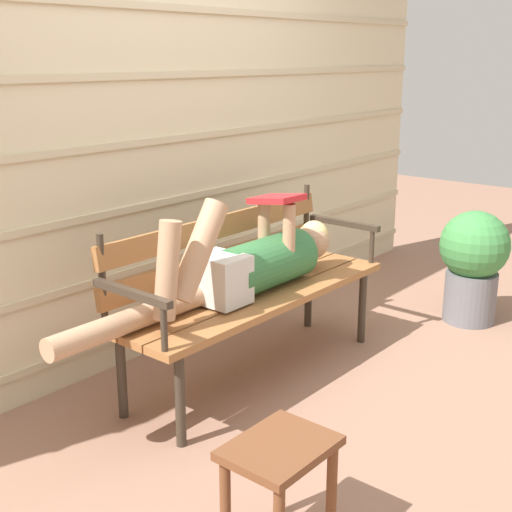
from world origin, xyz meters
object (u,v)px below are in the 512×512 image
object	(u,v)px
reclining_person	(247,264)
potted_plant	(473,261)
park_bench	(245,281)
footstool	(280,469)

from	to	relation	value
reclining_person	potted_plant	xyz separation A→B (m)	(1.49, -0.52, -0.22)
reclining_person	potted_plant	size ratio (longest dim) A/B	2.49
park_bench	footstool	xyz separation A→B (m)	(-0.95, -0.96, -0.19)
reclining_person	footstool	world-z (taller)	reclining_person
footstool	park_bench	bearing A→B (deg)	45.37
park_bench	reclining_person	distance (m)	0.15
park_bench	footstool	world-z (taller)	park_bench
footstool	potted_plant	xyz separation A→B (m)	(2.37, 0.37, 0.09)
park_bench	potted_plant	distance (m)	1.54
footstool	potted_plant	distance (m)	2.40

